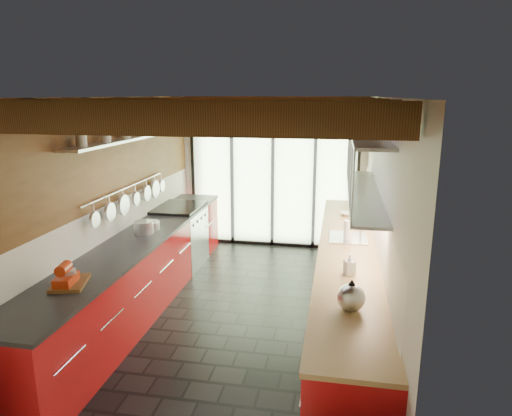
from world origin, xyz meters
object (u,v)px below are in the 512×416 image
stand_mixer (66,277)px  kettle (351,296)px  paper_towel (348,230)px  bowl (347,214)px  soap_bottle (350,264)px

stand_mixer → kettle: 2.54m
paper_towel → kettle: bearing=-90.0°
stand_mixer → kettle: size_ratio=0.90×
stand_mixer → paper_towel: bearing=36.3°
paper_towel → bowl: 1.19m
paper_towel → bowl: bearing=90.0°
soap_bottle → bowl: (0.00, 2.29, -0.08)m
stand_mixer → paper_towel: 3.15m
soap_bottle → bowl: size_ratio=1.10×
stand_mixer → paper_towel: paper_towel is taller
stand_mixer → soap_bottle: 2.65m
paper_towel → soap_bottle: size_ratio=1.39×
paper_towel → soap_bottle: 1.10m
kettle → bowl: (0.00, 3.04, -0.10)m
paper_towel → soap_bottle: paper_towel is taller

